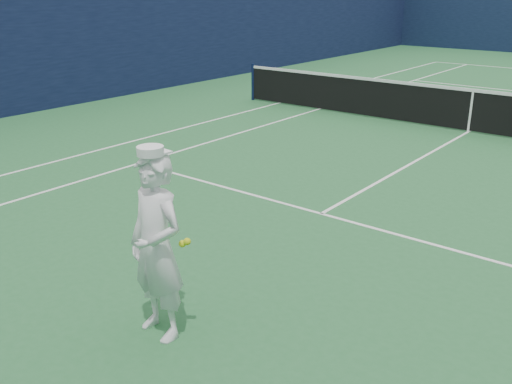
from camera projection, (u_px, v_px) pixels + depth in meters
ground at (468, 132)px, 13.24m from camera, size 80.00×80.00×0.00m
court_markings at (468, 132)px, 13.24m from camera, size 11.03×23.83×0.01m
windscreen_fence at (480, 44)px, 12.56m from camera, size 20.12×36.12×4.00m
tennis_net at (471, 109)px, 13.05m from camera, size 12.88×0.09×1.07m
tennis_player at (157, 247)px, 5.31m from camera, size 0.77×0.54×1.90m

